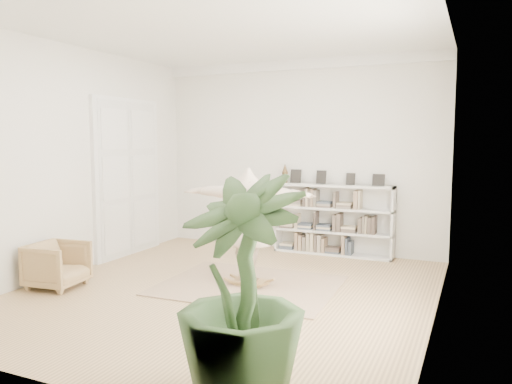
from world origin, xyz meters
TOP-DOWN VIEW (x-y plane):
  - floor at (0.00, 0.00)m, footprint 6.00×6.00m
  - room_shell at (0.00, 2.94)m, footprint 6.00×6.00m
  - doors at (-2.70, 1.30)m, footprint 0.09×1.78m
  - bookshelf at (0.74, 2.82)m, footprint 2.20×0.35m
  - armchair at (-2.30, -0.82)m, footprint 0.79×0.77m
  - rug at (0.18, 0.36)m, footprint 2.57×2.08m
  - rocker_board at (0.18, 0.36)m, footprint 0.49×0.30m
  - person at (0.18, 0.36)m, footprint 2.03×0.62m
  - houseplant at (1.46, -2.55)m, footprint 1.22×1.22m

SIDE VIEW (x-z plane):
  - floor at x=0.00m, z-range 0.00..0.00m
  - rug at x=0.18m, z-range 0.00..0.02m
  - rocker_board at x=0.18m, z-range 0.01..0.12m
  - armchair at x=-2.30m, z-range 0.00..0.66m
  - bookshelf at x=0.74m, z-range -0.18..1.46m
  - houseplant at x=1.46m, z-range 0.00..1.84m
  - person at x=0.18m, z-range 0.12..1.76m
  - doors at x=-2.70m, z-range -0.06..2.86m
  - room_shell at x=0.00m, z-range 0.51..6.51m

